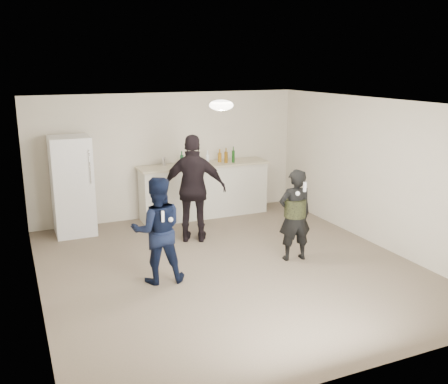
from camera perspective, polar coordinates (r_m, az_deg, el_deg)
name	(u,v)px	position (r m, az deg, el deg)	size (l,w,h in m)	color
floor	(229,267)	(7.78, 0.60, -8.57)	(6.00, 6.00, 0.00)	#6B5B4C
ceiling	(230,103)	(7.18, 0.65, 10.12)	(6.00, 6.00, 0.00)	silver
wall_back	(168,156)	(10.13, -6.37, 4.16)	(6.00, 6.00, 0.00)	beige
wall_front	(359,259)	(4.93, 15.20, -7.37)	(6.00, 6.00, 0.00)	beige
wall_left	(32,210)	(6.77, -21.12, -1.89)	(6.00, 6.00, 0.00)	beige
wall_right	(377,173)	(8.85, 17.10, 2.11)	(6.00, 6.00, 0.00)	beige
counter	(204,191)	(10.19, -2.27, 0.12)	(2.60, 0.56, 1.05)	beige
counter_top	(204,165)	(10.07, -2.30, 3.13)	(2.68, 0.64, 0.04)	#C3BB97
fridge	(72,186)	(9.43, -16.95, 0.67)	(0.70, 0.70, 1.80)	white
fridge_handle	(90,167)	(9.02, -15.08, 2.80)	(0.02, 0.02, 0.60)	silver
ceiling_dome	(221,105)	(7.46, -0.31, 9.89)	(0.36, 0.36, 0.16)	white
shaker	(164,161)	(9.93, -6.86, 3.49)	(0.08, 0.08, 0.17)	silver
man	(158,230)	(7.11, -7.61, -4.35)	(0.75, 0.58, 1.54)	#101D43
woman	(295,215)	(7.92, 8.09, -2.63)	(0.54, 0.35, 1.47)	black
camo_shorts	(295,208)	(7.89, 8.12, -1.84)	(0.34, 0.34, 0.28)	#2F3719
spectator	(194,189)	(8.65, -3.45, 0.36)	(1.11, 0.46, 1.89)	black
remote_man	(163,216)	(6.76, -7.02, -2.79)	(0.04, 0.04, 0.15)	white
nunchuk_man	(171,220)	(6.84, -6.12, -3.17)	(0.07, 0.07, 0.07)	white
remote_woman	(305,187)	(7.58, 9.21, 0.58)	(0.04, 0.04, 0.15)	silver
nunchuk_woman	(298,194)	(7.58, 8.43, -0.17)	(0.07, 0.07, 0.07)	white
bottle_cluster	(214,158)	(10.10, -1.12, 3.90)	(1.10, 0.26, 0.25)	white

